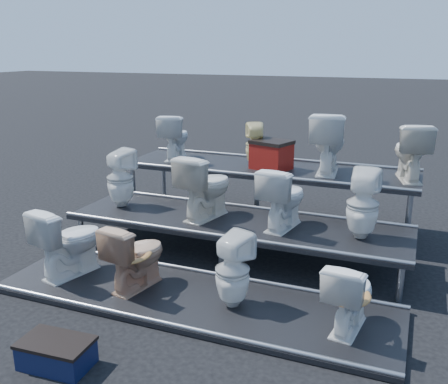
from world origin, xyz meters
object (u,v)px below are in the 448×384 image
at_px(toilet_3, 349,294).
at_px(toilet_7, 363,204).
at_px(toilet_10, 328,143).
at_px(step_stool, 57,355).
at_px(toilet_0, 69,240).
at_px(toilet_6, 283,197).
at_px(toilet_2, 233,270).
at_px(toilet_1, 136,255).
at_px(red_crate, 271,156).
at_px(toilet_5, 206,186).
at_px(toilet_8, 175,137).
at_px(toilet_9, 255,145).
at_px(toilet_11, 411,151).
at_px(toilet_4, 120,178).

height_order(toilet_3, toilet_7, toilet_7).
relative_size(toilet_10, step_stool, 1.47).
distance_m(toilet_0, toilet_6, 2.49).
xyz_separation_m(toilet_2, toilet_7, (1.05, 1.30, 0.42)).
xyz_separation_m(toilet_1, red_crate, (0.72, 2.51, 0.62)).
xyz_separation_m(toilet_0, step_stool, (0.93, -1.38, -0.36)).
height_order(toilet_7, step_stool, toilet_7).
distance_m(toilet_5, toilet_6, 1.00).
bearing_deg(toilet_8, toilet_9, 168.74).
xyz_separation_m(toilet_8, toilet_10, (2.35, 0.00, 0.07)).
distance_m(toilet_3, red_crate, 2.99).
relative_size(toilet_2, toilet_8, 1.09).
bearing_deg(toilet_11, toilet_8, -13.82).
height_order(toilet_2, toilet_6, toilet_6).
relative_size(toilet_4, toilet_11, 1.03).
relative_size(toilet_9, red_crate, 1.25).
height_order(toilet_3, toilet_4, toilet_4).
xyz_separation_m(toilet_8, toilet_9, (1.30, 0.00, -0.03)).
bearing_deg(toilet_5, toilet_6, -167.29).
relative_size(toilet_2, toilet_7, 0.96).
distance_m(toilet_4, toilet_11, 3.82).
xyz_separation_m(toilet_1, toilet_10, (1.49, 2.60, 0.85)).
height_order(toilet_1, toilet_3, toilet_1).
bearing_deg(toilet_5, toilet_8, -37.36).
height_order(toilet_8, toilet_10, toilet_10).
distance_m(toilet_0, step_stool, 1.70).
distance_m(toilet_3, toilet_10, 2.84).
height_order(toilet_9, red_crate, toilet_9).
bearing_deg(toilet_8, toilet_11, 168.74).
bearing_deg(toilet_5, toilet_3, 159.42).
relative_size(toilet_5, red_crate, 1.62).
relative_size(toilet_3, toilet_10, 0.81).
xyz_separation_m(toilet_8, toilet_11, (3.41, 0.00, 0.03)).
xyz_separation_m(toilet_2, red_crate, (-0.37, 2.51, 0.60)).
relative_size(toilet_6, toilet_8, 1.07).
xyz_separation_m(toilet_9, step_stool, (-0.38, -3.98, -1.07)).
relative_size(toilet_11, red_crate, 1.49).
bearing_deg(toilet_0, toilet_4, -68.54).
bearing_deg(toilet_10, toilet_0, 42.89).
bearing_deg(red_crate, toilet_1, -88.01).
bearing_deg(step_stool, toilet_5, 83.31).
distance_m(toilet_2, toilet_10, 2.76).
bearing_deg(red_crate, toilet_7, -22.48).
bearing_deg(toilet_5, toilet_4, 12.71).
bearing_deg(toilet_8, toilet_6, 136.80).
bearing_deg(toilet_1, toilet_4, -40.76).
relative_size(toilet_1, toilet_3, 1.08).
xyz_separation_m(toilet_5, toilet_6, (1.00, 0.00, -0.04)).
xyz_separation_m(toilet_8, step_stool, (0.93, -3.98, -1.10)).
relative_size(toilet_10, red_crate, 1.66).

